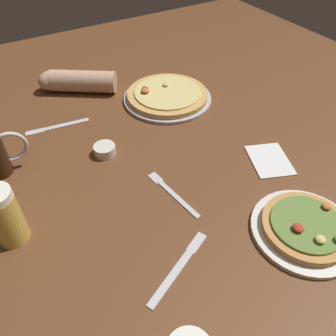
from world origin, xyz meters
name	(u,v)px	position (x,y,z in m)	size (l,w,h in m)	color
ground_plane	(168,177)	(0.00, 0.00, -0.01)	(2.40, 2.40, 0.03)	brown
pizza_plate_near	(306,228)	(0.18, -0.35, 0.02)	(0.26, 0.26, 0.05)	silver
pizza_plate_far	(167,96)	(0.20, 0.35, 0.02)	(0.33, 0.33, 0.05)	#B2B2B7
beer_mug_pale	(4,215)	(-0.44, 0.01, 0.08)	(0.08, 0.13, 0.16)	gold
ramekin_sauce	(105,150)	(-0.12, 0.18, 0.02)	(0.07, 0.07, 0.03)	silver
napkin_folded	(270,160)	(0.29, -0.11, 0.00)	(0.11, 0.15, 0.01)	white
fork_left	(172,193)	(-0.03, -0.08, 0.00)	(0.05, 0.21, 0.01)	silver
knife_right	(57,126)	(-0.21, 0.39, 0.00)	(0.21, 0.05, 0.01)	silver
knife_spare	(179,267)	(-0.14, -0.28, 0.00)	(0.21, 0.11, 0.01)	silver
diner_arm	(75,81)	(-0.07, 0.59, 0.04)	(0.28, 0.21, 0.08)	tan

